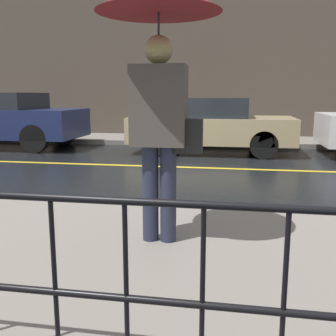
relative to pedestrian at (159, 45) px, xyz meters
name	(u,v)px	position (x,y,z in m)	size (l,w,h in m)	color
ground_plane	(167,167)	(-0.70, 4.38, -1.86)	(80.00, 80.00, 0.00)	black
sidewalk_near	(70,259)	(-0.70, -0.41, -1.79)	(28.00, 3.17, 0.13)	slate
sidewalk_far	(191,140)	(-0.70, 8.60, -1.79)	(28.00, 2.04, 0.13)	slate
lane_marking	(167,167)	(-0.70, 4.38, -1.86)	(25.20, 0.12, 0.01)	gold
building_storefront	(196,36)	(-0.70, 9.77, 1.45)	(28.00, 0.30, 6.62)	#4C4238
pedestrian	(159,45)	(0.00, 0.00, 0.00)	(1.06, 1.06, 2.22)	#23283D
car_navy	(3,119)	(-5.66, 6.55, -1.07)	(4.23, 1.89, 1.50)	#19234C
car_tan	(210,124)	(0.00, 6.55, -1.15)	(4.02, 1.82, 1.37)	tan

